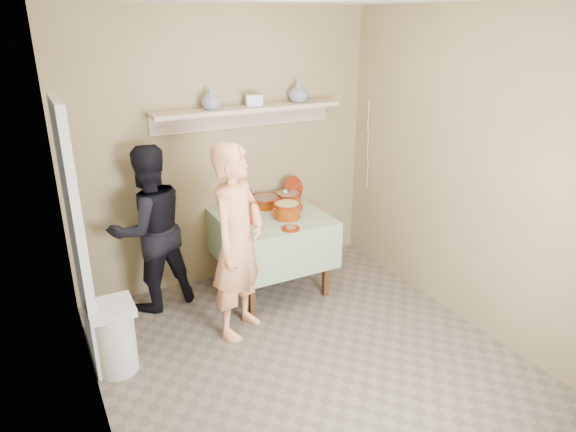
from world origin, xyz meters
TOP-DOWN VIEW (x-y plane):
  - ground at (0.00, 0.00)m, footprint 3.50×3.50m
  - tile_panel at (-1.46, 0.95)m, footprint 0.06×0.70m
  - plate_stack_a at (-0.01, 1.55)m, footprint 0.15×0.15m
  - plate_stack_b at (0.11, 1.57)m, footprint 0.15×0.15m
  - bowl_stack at (-0.02, 1.19)m, footprint 0.14×0.14m
  - empty_bowl at (-0.02, 1.37)m, footprint 0.18×0.18m
  - propped_lid at (0.65, 1.58)m, footprint 0.25×0.15m
  - vase_right at (0.73, 1.64)m, footprint 0.25×0.25m
  - vase_left at (-0.16, 1.63)m, footprint 0.25×0.25m
  - ceramic_box at (0.25, 1.62)m, footprint 0.17×0.14m
  - person_cook at (-0.31, 0.74)m, footprint 0.70×0.67m
  - person_helper at (-0.84, 1.49)m, footprint 0.83×0.70m
  - room_shell at (0.00, 0.00)m, footprint 3.04×3.54m
  - serving_table at (0.25, 1.28)m, footprint 0.97×0.97m
  - cazuela_meat_a at (0.30, 1.51)m, footprint 0.30×0.30m
  - cazuela_meat_b at (0.55, 1.52)m, footprint 0.28×0.28m
  - ladle at (0.53, 1.52)m, footprint 0.08×0.26m
  - cazuela_rice at (0.35, 1.14)m, footprint 0.33×0.25m
  - front_plate at (0.25, 0.88)m, footprint 0.16×0.16m
  - wall_shelf at (0.20, 1.65)m, footprint 1.80×0.25m
  - trash_bin at (-1.33, 0.67)m, footprint 0.32×0.32m
  - electrical_cord at (1.47, 1.48)m, footprint 0.01×0.05m

SIDE VIEW (x-z plane):
  - ground at x=0.00m, z-range 0.00..0.00m
  - trash_bin at x=-1.33m, z-range 0.00..0.56m
  - serving_table at x=0.25m, z-range 0.26..1.02m
  - person_helper at x=-0.84m, z-range 0.00..1.50m
  - front_plate at x=0.25m, z-range 0.76..0.78m
  - empty_bowl at x=-0.02m, z-range 0.76..0.81m
  - person_cook at x=-0.31m, z-range 0.00..1.62m
  - cazuela_meat_a at x=0.30m, z-range 0.77..0.87m
  - cazuela_meat_b at x=0.55m, z-range 0.77..0.87m
  - bowl_stack at x=-0.02m, z-range 0.76..0.90m
  - cazuela_rice at x=0.35m, z-range 0.77..0.92m
  - plate_stack_b at x=0.11m, z-range 0.76..0.94m
  - plate_stack_a at x=-0.01m, z-range 0.76..0.96m
  - ladle at x=0.53m, z-range 0.78..0.97m
  - propped_lid at x=0.65m, z-range 0.76..1.00m
  - tile_panel at x=-1.46m, z-range 0.00..2.00m
  - electrical_cord at x=1.47m, z-range 0.80..1.70m
  - room_shell at x=0.00m, z-range 0.30..2.92m
  - wall_shelf at x=0.20m, z-range 1.57..1.78m
  - ceramic_box at x=0.25m, z-range 1.72..1.83m
  - vase_left at x=-0.16m, z-range 1.72..1.91m
  - vase_right at x=0.73m, z-range 1.72..1.92m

